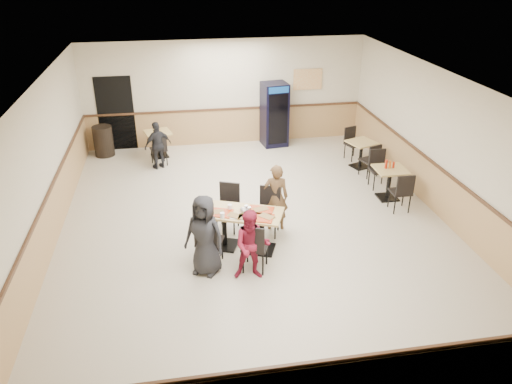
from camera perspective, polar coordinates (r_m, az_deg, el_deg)
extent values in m
plane|color=beige|center=(10.49, -0.13, -3.72)|extent=(10.00, 10.00, 0.00)
plane|color=silver|center=(9.37, -0.15, 12.41)|extent=(10.00, 10.00, 0.00)
plane|color=beige|center=(14.54, -3.50, 11.25)|extent=(8.00, 0.00, 8.00)
plane|color=beige|center=(5.65, 8.71, -15.43)|extent=(8.00, 0.00, 8.00)
plane|color=beige|center=(10.02, -23.32, 2.10)|extent=(0.00, 10.00, 10.00)
plane|color=beige|center=(11.17, 20.61, 4.95)|extent=(0.00, 10.00, 10.00)
cube|color=tan|center=(14.81, -3.39, 7.49)|extent=(7.98, 0.03, 1.00)
cube|color=tan|center=(11.54, 19.78, 0.33)|extent=(0.03, 9.98, 1.00)
cube|color=#472B19|center=(14.64, -3.44, 9.44)|extent=(7.98, 0.04, 0.06)
cube|color=black|center=(14.65, -15.72, 8.60)|extent=(1.00, 0.02, 2.10)
cube|color=orange|center=(14.88, 5.93, 12.69)|extent=(0.85, 0.02, 0.60)
cube|color=black|center=(9.79, -3.57, -6.04)|extent=(0.61, 0.61, 0.04)
cylinder|color=black|center=(9.59, -3.63, -4.13)|extent=(0.09, 0.09, 0.71)
cube|color=tan|center=(9.41, -3.69, -2.20)|extent=(0.95, 0.95, 0.04)
cube|color=black|center=(9.64, 0.67, -6.52)|extent=(0.61, 0.61, 0.04)
cylinder|color=black|center=(9.44, 0.68, -4.60)|extent=(0.09, 0.09, 0.71)
cube|color=tan|center=(9.26, 0.69, -2.65)|extent=(0.95, 0.95, 0.04)
imported|color=#222327|center=(8.71, -5.89, -4.95)|extent=(0.87, 0.78, 1.49)
imported|color=maroon|center=(8.57, -0.47, -6.12)|extent=(0.70, 0.58, 1.30)
imported|color=brown|center=(10.05, 2.26, -0.60)|extent=(0.56, 0.41, 1.41)
imported|color=#222327|center=(13.19, -11.15, 5.25)|extent=(0.80, 0.60, 1.26)
cube|color=#AB2C0B|center=(9.36, 0.53, -2.09)|extent=(0.57, 0.49, 0.02)
cube|color=#AB2C0B|center=(9.30, -4.21, -2.37)|extent=(0.57, 0.49, 0.02)
cube|color=#AB2C0B|center=(9.11, 0.50, -2.95)|extent=(0.57, 0.49, 0.02)
cylinder|color=silver|center=(9.32, -4.52, -2.36)|extent=(0.24, 0.24, 0.01)
cube|color=#B26D45|center=(9.31, -4.52, -2.30)|extent=(0.28, 0.19, 0.02)
cylinder|color=silver|center=(9.14, 1.21, -2.88)|extent=(0.24, 0.24, 0.01)
cube|color=#B26D45|center=(9.14, 1.21, -2.82)|extent=(0.32, 0.32, 0.02)
cylinder|color=silver|center=(9.39, 0.57, -2.03)|extent=(0.24, 0.24, 0.01)
cube|color=#B26D45|center=(9.39, 0.57, -1.97)|extent=(0.31, 0.24, 0.02)
cylinder|color=silver|center=(9.12, -1.18, -2.97)|extent=(0.24, 0.24, 0.01)
cube|color=#B26D45|center=(9.11, -1.18, -2.90)|extent=(0.31, 0.25, 0.02)
cylinder|color=silver|center=(9.18, -2.43, -2.77)|extent=(0.24, 0.24, 0.01)
cube|color=#B26D45|center=(9.17, -2.43, -2.71)|extent=(0.32, 0.31, 0.02)
cylinder|color=white|center=(9.20, -5.08, -2.46)|extent=(0.08, 0.08, 0.10)
cylinder|color=white|center=(9.40, -3.00, -1.72)|extent=(0.08, 0.08, 0.10)
cylinder|color=white|center=(9.12, -3.87, -2.68)|extent=(0.08, 0.08, 0.10)
cylinder|color=#A3A8B6|center=(9.27, -0.77, -2.06)|extent=(0.07, 0.07, 0.12)
cylinder|color=#A3A8B6|center=(9.32, -1.14, -1.87)|extent=(0.07, 0.07, 0.12)
ellipsoid|color=silver|center=(9.27, -1.43, -2.09)|extent=(0.16, 0.16, 0.11)
cube|color=black|center=(11.96, 14.75, -0.58)|extent=(0.45, 0.45, 0.04)
cylinder|color=black|center=(11.81, 14.95, 0.96)|extent=(0.09, 0.09, 0.67)
cube|color=tan|center=(11.67, 15.14, 2.49)|extent=(0.70, 0.70, 0.04)
cube|color=black|center=(13.51, 11.76, 2.91)|extent=(0.54, 0.54, 0.04)
cylinder|color=black|center=(13.39, 11.89, 4.24)|extent=(0.08, 0.08, 0.64)
cube|color=tan|center=(13.27, 12.02, 5.56)|extent=(0.84, 0.84, 0.04)
cylinder|color=#B1230C|center=(11.63, 14.66, 3.10)|extent=(0.06, 0.06, 0.20)
cylinder|color=orange|center=(11.67, 15.06, 3.06)|extent=(0.06, 0.06, 0.17)
cylinder|color=#B1230C|center=(11.71, 15.45, 3.01)|extent=(0.05, 0.05, 0.14)
cube|color=black|center=(14.17, -10.92, 4.09)|extent=(0.52, 0.52, 0.04)
cylinder|color=black|center=(14.05, -11.04, 5.40)|extent=(0.09, 0.09, 0.65)
cube|color=tan|center=(13.93, -11.15, 6.68)|extent=(0.81, 0.81, 0.04)
cube|color=black|center=(14.53, 2.11, 8.85)|extent=(0.77, 0.75, 1.82)
cube|color=black|center=(14.23, 2.55, 8.27)|extent=(0.56, 0.09, 1.44)
cube|color=navy|center=(13.99, 2.63, 11.55)|extent=(0.57, 0.09, 0.17)
cylinder|color=black|center=(14.48, -17.04, 5.59)|extent=(0.53, 0.53, 0.84)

